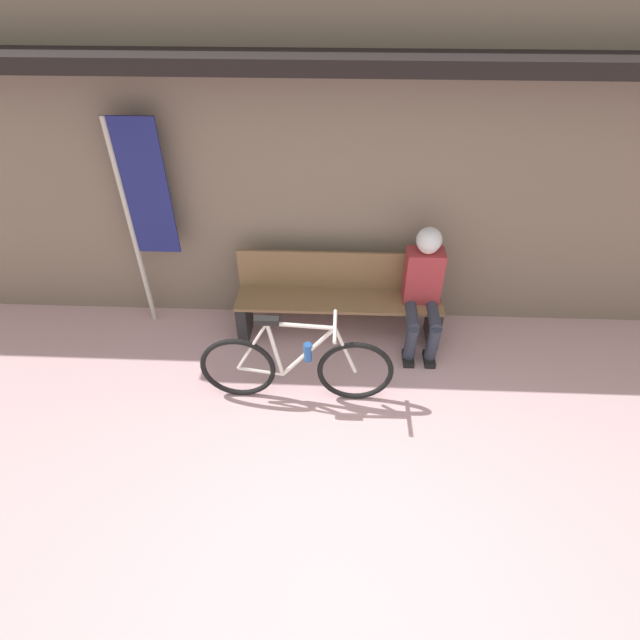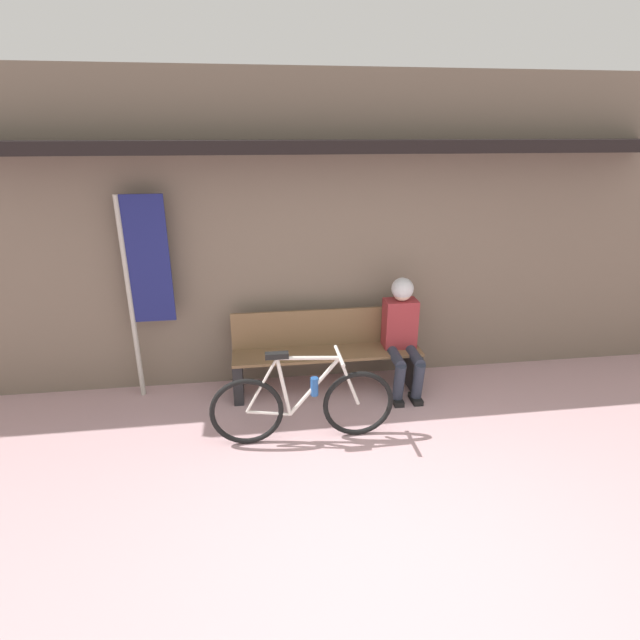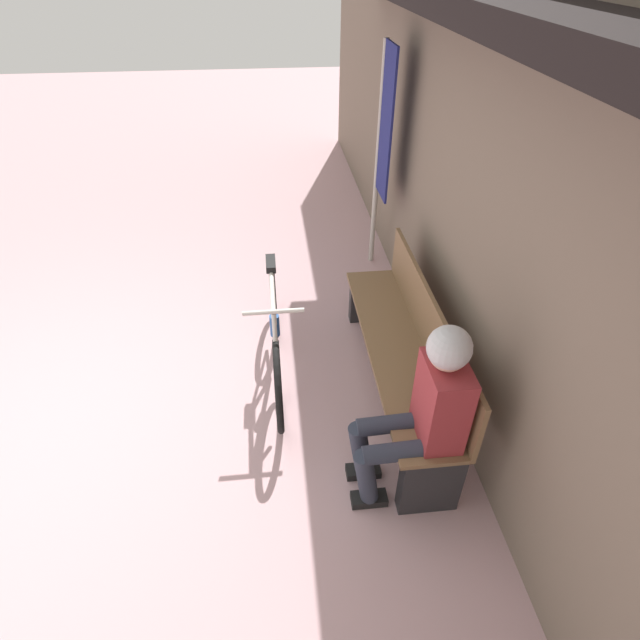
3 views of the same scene
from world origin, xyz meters
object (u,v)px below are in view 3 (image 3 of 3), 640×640
(bicycle, at_px, (276,335))
(banner_pole, at_px, (383,139))
(park_bench_near, at_px, (405,350))
(person_seated, at_px, (425,405))

(bicycle, distance_m, banner_pole, 2.04)
(park_bench_near, xyz_separation_m, banner_pole, (-1.81, 0.15, 0.89))
(park_bench_near, xyz_separation_m, bicycle, (-0.35, -0.90, -0.07))
(bicycle, height_order, person_seated, person_seated)
(park_bench_near, relative_size, bicycle, 1.20)
(bicycle, relative_size, person_seated, 1.34)
(person_seated, bearing_deg, park_bench_near, 171.88)
(park_bench_near, bearing_deg, bicycle, -111.06)
(park_bench_near, height_order, bicycle, bicycle)
(banner_pole, bearing_deg, park_bench_near, -4.83)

